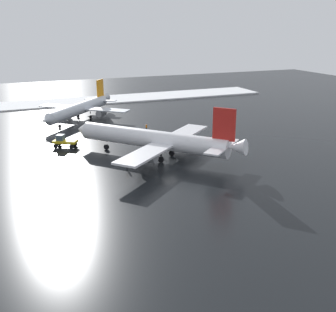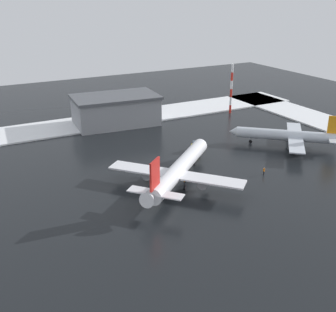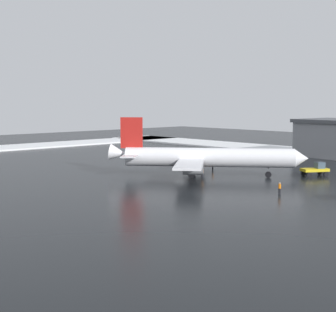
# 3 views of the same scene
# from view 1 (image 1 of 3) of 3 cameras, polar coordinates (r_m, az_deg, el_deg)

# --- Properties ---
(ground_plane) EXTENTS (240.00, 240.00, 0.00)m
(ground_plane) POSITION_cam_1_polar(r_m,az_deg,el_deg) (71.48, 0.26, -1.52)
(ground_plane) COLOR black
(snow_bank_left) EXTENTS (14.00, 116.00, 0.41)m
(snow_bank_left) POSITION_cam_1_polar(r_m,az_deg,el_deg) (133.97, -10.84, 7.34)
(snow_bank_left) COLOR white
(snow_bank_left) RESTS_ON ground_plane
(airplane_parked_starboard) EXTENTS (28.21, 26.21, 10.24)m
(airplane_parked_starboard) POSITION_cam_1_polar(r_m,az_deg,el_deg) (75.61, -1.61, 2.24)
(airplane_parked_starboard) COLOR white
(airplane_parked_starboard) RESTS_ON ground_plane
(airplane_far_rear) EXTENTS (23.99, 22.54, 8.78)m
(airplane_far_rear) POSITION_cam_1_polar(r_m,az_deg,el_deg) (108.20, -11.82, 6.32)
(airplane_far_rear) COLOR silver
(airplane_far_rear) RESTS_ON ground_plane
(pushback_tug) EXTENTS (4.21, 5.08, 2.50)m
(pushback_tug) POSITION_cam_1_polar(r_m,az_deg,el_deg) (85.08, -13.92, 2.01)
(pushback_tug) COLOR gold
(pushback_tug) RESTS_ON ground_plane
(ground_crew_beside_wing) EXTENTS (0.36, 0.36, 1.71)m
(ground_crew_beside_wing) POSITION_cam_1_polar(r_m,az_deg,el_deg) (70.55, -5.60, -1.03)
(ground_crew_beside_wing) COLOR black
(ground_crew_beside_wing) RESTS_ON ground_plane
(ground_crew_near_tug) EXTENTS (0.36, 0.36, 1.71)m
(ground_crew_near_tug) POSITION_cam_1_polar(r_m,az_deg,el_deg) (94.90, -2.95, 3.92)
(ground_crew_near_tug) COLOR black
(ground_crew_near_tug) RESTS_ON ground_plane
(ground_crew_by_nose_gear) EXTENTS (0.36, 0.36, 1.71)m
(ground_crew_by_nose_gear) POSITION_cam_1_polar(r_m,az_deg,el_deg) (77.32, -0.96, 0.73)
(ground_crew_by_nose_gear) COLOR black
(ground_crew_by_nose_gear) RESTS_ON ground_plane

